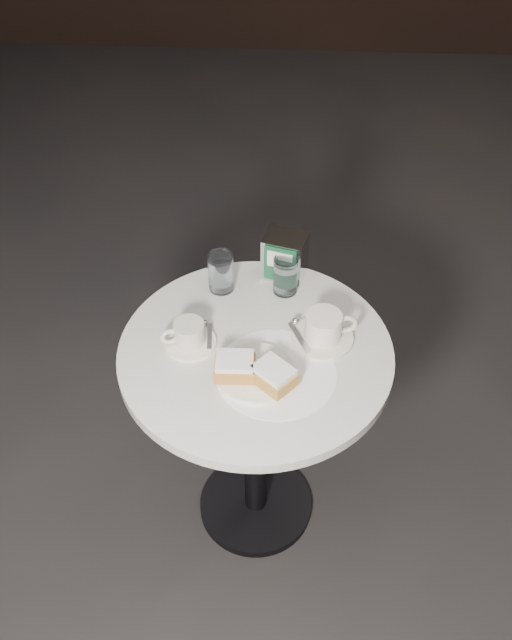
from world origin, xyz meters
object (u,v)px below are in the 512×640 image
object	(u,v)px
coffee_cup_left	(189,335)
cafe_table	(256,399)
beignet_plate	(255,372)
coffee_cup_right	(324,329)
water_glass_left	(221,273)
water_glass_right	(285,276)
napkin_dispenser	(285,256)

from	to	relation	value
coffee_cup_left	cafe_table	bearing A→B (deg)	-23.51
beignet_plate	coffee_cup_right	size ratio (longest dim) A/B	1.31
water_glass_left	water_glass_right	xyz separation A→B (m)	(0.18, -0.00, -0.00)
cafe_table	coffee_cup_right	xyz separation A→B (m)	(0.17, 0.05, 0.23)
beignet_plate	water_glass_right	size ratio (longest dim) A/B	2.23
cafe_table	water_glass_right	xyz separation A→B (m)	(0.07, 0.23, 0.25)
water_glass_left	beignet_plate	bearing A→B (deg)	-71.34
beignet_plate	coffee_cup_left	xyz separation A→B (m)	(-0.17, 0.11, 0.00)
cafe_table	coffee_cup_left	world-z (taller)	coffee_cup_left
coffee_cup_right	napkin_dispenser	size ratio (longest dim) A/B	1.39
cafe_table	water_glass_right	world-z (taller)	water_glass_right
napkin_dispenser	coffee_cup_left	bearing A→B (deg)	-114.04
cafe_table	coffee_cup_right	bearing A→B (deg)	15.16
water_glass_right	napkin_dispenser	size ratio (longest dim) A/B	0.82
beignet_plate	napkin_dispenser	xyz separation A→B (m)	(0.06, 0.39, 0.04)
coffee_cup_left	water_glass_right	xyz separation A→B (m)	(0.24, 0.22, 0.02)
beignet_plate	coffee_cup_right	distance (m)	0.22
cafe_table	water_glass_left	distance (m)	0.36
cafe_table	beignet_plate	size ratio (longest dim) A/B	3.07
beignet_plate	water_glass_right	bearing A→B (deg)	78.75
cafe_table	water_glass_left	size ratio (longest dim) A/B	6.59
coffee_cup_left	water_glass_right	size ratio (longest dim) A/B	1.57
cafe_table	coffee_cup_left	bearing A→B (deg)	175.96
coffee_cup_left	napkin_dispenser	world-z (taller)	napkin_dispenser
water_glass_left	napkin_dispenser	bearing A→B (deg)	20.96
coffee_cup_right	water_glass_left	xyz separation A→B (m)	(-0.28, 0.18, 0.02)
beignet_plate	napkin_dispenser	world-z (taller)	napkin_dispenser
napkin_dispenser	beignet_plate	bearing A→B (deg)	-83.37
cafe_table	napkin_dispenser	xyz separation A→B (m)	(0.06, 0.30, 0.26)
cafe_table	beignet_plate	bearing A→B (deg)	-87.78
cafe_table	coffee_cup_left	distance (m)	0.28
coffee_cup_left	beignet_plate	bearing A→B (deg)	-51.73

